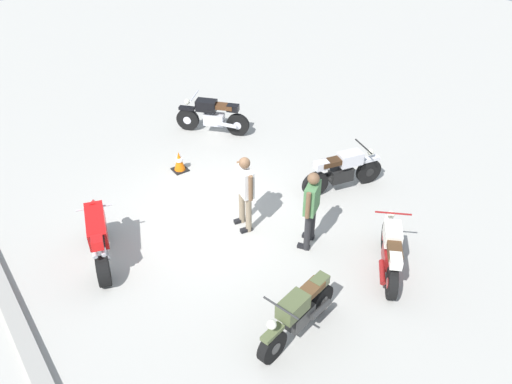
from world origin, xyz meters
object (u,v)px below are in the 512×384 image
at_px(motorcycle_black_cruiser, 213,116).
at_px(person_in_green_shirt, 311,205).
at_px(motorcycle_olive_vintage, 298,314).
at_px(traffic_cone, 179,161).
at_px(motorcycle_red_sportbike, 99,237).
at_px(motorcycle_silver_cruiser, 343,171).
at_px(person_in_white_shirt, 245,188).
at_px(motorcycle_cream_vintage, 391,252).

relative_size(motorcycle_black_cruiser, person_in_green_shirt, 0.92).
relative_size(motorcycle_olive_vintage, traffic_cone, 3.65).
relative_size(motorcycle_black_cruiser, traffic_cone, 3.07).
bearing_deg(traffic_cone, motorcycle_red_sportbike, 124.85).
bearing_deg(motorcycle_silver_cruiser, person_in_white_shirt, -170.78).
bearing_deg(person_in_white_shirt, motorcycle_cream_vintage, 128.80).
distance_m(motorcycle_red_sportbike, person_in_white_shirt, 3.08).
height_order(motorcycle_cream_vintage, traffic_cone, motorcycle_cream_vintage).
distance_m(motorcycle_black_cruiser, person_in_green_shirt, 5.28).
xyz_separation_m(motorcycle_black_cruiser, person_in_white_shirt, (-3.94, 1.60, 0.49)).
bearing_deg(motorcycle_cream_vintage, motorcycle_black_cruiser, 42.25).
height_order(motorcycle_black_cruiser, motorcycle_red_sportbike, motorcycle_red_sportbike).
bearing_deg(motorcycle_cream_vintage, traffic_cone, 59.29).
distance_m(motorcycle_red_sportbike, motorcycle_olive_vintage, 4.25).
bearing_deg(motorcycle_black_cruiser, person_in_white_shirt, 115.59).
height_order(motorcycle_black_cruiser, motorcycle_olive_vintage, motorcycle_black_cruiser).
xyz_separation_m(motorcycle_olive_vintage, person_in_green_shirt, (1.68, -1.67, 0.54)).
bearing_deg(motorcycle_silver_cruiser, motorcycle_black_cruiser, 117.33).
relative_size(motorcycle_silver_cruiser, person_in_white_shirt, 1.18).
xyz_separation_m(motorcycle_red_sportbike, person_in_green_shirt, (-2.04, -3.70, 0.43)).
bearing_deg(motorcycle_olive_vintage, motorcycle_black_cruiser, -123.90).
relative_size(motorcycle_olive_vintage, person_in_green_shirt, 1.09).
xyz_separation_m(motorcycle_cream_vintage, traffic_cone, (5.53, 1.62, -0.23)).
bearing_deg(motorcycle_cream_vintage, person_in_green_shirt, 69.65).
relative_size(motorcycle_black_cruiser, person_in_white_shirt, 0.93).
height_order(motorcycle_cream_vintage, motorcycle_olive_vintage, same).
bearing_deg(motorcycle_cream_vintage, person_in_white_shirt, 71.78).
xyz_separation_m(person_in_white_shirt, traffic_cone, (2.78, 0.10, -0.75)).
xyz_separation_m(motorcycle_cream_vintage, person_in_white_shirt, (2.76, 1.52, 0.53)).
xyz_separation_m(motorcycle_cream_vintage, motorcycle_black_cruiser, (6.69, -0.08, 0.03)).
bearing_deg(person_in_white_shirt, person_in_green_shirt, 131.27).
relative_size(motorcycle_cream_vintage, motorcycle_silver_cruiser, 0.74).
distance_m(motorcycle_olive_vintage, traffic_cone, 5.77).
relative_size(motorcycle_black_cruiser, motorcycle_silver_cruiser, 0.79).
relative_size(motorcycle_cream_vintage, person_in_green_shirt, 0.86).
relative_size(person_in_green_shirt, person_in_white_shirt, 1.01).
height_order(motorcycle_silver_cruiser, motorcycle_olive_vintage, motorcycle_silver_cruiser).
height_order(motorcycle_olive_vintage, traffic_cone, motorcycle_olive_vintage).
relative_size(motorcycle_red_sportbike, person_in_green_shirt, 1.08).
height_order(motorcycle_red_sportbike, motorcycle_olive_vintage, motorcycle_red_sportbike).
bearing_deg(motorcycle_cream_vintage, motorcycle_red_sportbike, 94.42).
bearing_deg(motorcycle_silver_cruiser, person_in_green_shirt, -137.68).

